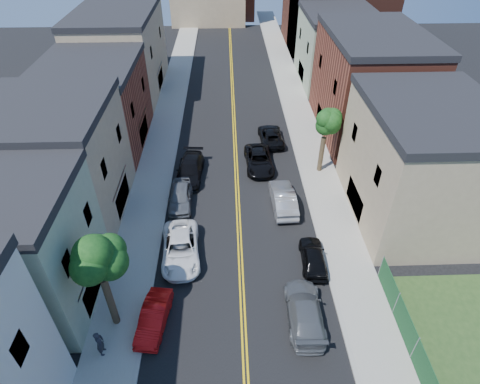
{
  "coord_description": "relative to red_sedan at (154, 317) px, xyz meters",
  "views": [
    {
      "loc": [
        -0.7,
        -0.62,
        21.6
      ],
      "look_at": [
        0.15,
        24.44,
        2.0
      ],
      "focal_mm": 29.45,
      "sensor_mm": 36.0,
      "label": 1
    }
  ],
  "objects": [
    {
      "name": "dark_car_right_far",
      "position": [
        9.3,
        21.86,
        0.02
      ],
      "size": [
        2.57,
        5.19,
        1.42
      ],
      "primitive_type": "imported",
      "rotation": [
        0.0,
        0.0,
        3.19
      ],
      "color": "black",
      "rests_on": "ground"
    },
    {
      "name": "curb_right",
      "position": [
        11.65,
        26.2,
        -0.61
      ],
      "size": [
        0.3,
        100.0,
        0.15
      ],
      "primitive_type": "cube",
      "color": "gray",
      "rests_on": "ground"
    },
    {
      "name": "bldg_left_tan_far",
      "position": [
        -8.5,
        36.2,
        4.06
      ],
      "size": [
        9.0,
        16.0,
        9.5
      ],
      "primitive_type": "cube",
      "color": "#998466",
      "rests_on": "ground"
    },
    {
      "name": "bldg_left_brick",
      "position": [
        -8.5,
        22.2,
        3.31
      ],
      "size": [
        9.0,
        12.0,
        8.0
      ],
      "primitive_type": "cube",
      "color": "brown",
      "rests_on": "ground"
    },
    {
      "name": "bldg_left_palegrn",
      "position": [
        -8.5,
        2.2,
        3.56
      ],
      "size": [
        9.0,
        8.0,
        8.5
      ],
      "primitive_type": "cube",
      "color": "gray",
      "rests_on": "ground"
    },
    {
      "name": "bldg_right_tan",
      "position": [
        19.5,
        10.2,
        3.81
      ],
      "size": [
        9.0,
        12.0,
        9.0
      ],
      "primitive_type": "cube",
      "color": "#998466",
      "rests_on": "ground"
    },
    {
      "name": "silver_car_right",
      "position": [
        9.3,
        11.09,
        0.17
      ],
      "size": [
        2.04,
        5.28,
        1.71
      ],
      "primitive_type": "imported",
      "rotation": [
        0.0,
        0.0,
        3.18
      ],
      "color": "#93959A",
      "rests_on": "ground"
    },
    {
      "name": "bldg_right_palegrn",
      "position": [
        19.5,
        38.2,
        3.56
      ],
      "size": [
        9.0,
        12.0,
        8.5
      ],
      "primitive_type": "cube",
      "color": "gray",
      "rests_on": "ground"
    },
    {
      "name": "sidewalk_left",
      "position": [
        -2.4,
        26.2,
        -0.61
      ],
      "size": [
        3.2,
        100.0,
        0.15
      ],
      "primitive_type": "cube",
      "color": "gray",
      "rests_on": "ground"
    },
    {
      "name": "pedestrian_left",
      "position": [
        -2.73,
        -1.87,
        0.39
      ],
      "size": [
        0.47,
        0.7,
        1.87
      ],
      "primitive_type": "imported",
      "rotation": [
        0.0,
        0.0,
        1.61
      ],
      "color": "#24242C",
      "rests_on": "sidewalk_left"
    },
    {
      "name": "grey_car_right",
      "position": [
        9.3,
        0.07,
        0.09
      ],
      "size": [
        2.33,
        5.44,
        1.56
      ],
      "primitive_type": "imported",
      "rotation": [
        0.0,
        0.0,
        3.12
      ],
      "color": "#56595D",
      "rests_on": "ground"
    },
    {
      "name": "black_car_left",
      "position": [
        1.18,
        15.68,
        0.13
      ],
      "size": [
        2.71,
        5.78,
        1.63
      ],
      "primitive_type": "imported",
      "rotation": [
        0.0,
        0.0,
        -0.08
      ],
      "color": "black",
      "rests_on": "ground"
    },
    {
      "name": "white_pickup",
      "position": [
        1.17,
        5.68,
        0.11
      ],
      "size": [
        3.14,
        5.95,
        1.6
      ],
      "primitive_type": "imported",
      "rotation": [
        0.0,
        0.0,
        0.09
      ],
      "color": "white",
      "rests_on": "ground"
    },
    {
      "name": "black_suv_lane",
      "position": [
        7.7,
        17.15,
        0.07
      ],
      "size": [
        2.73,
        5.55,
        1.51
      ],
      "primitive_type": "imported",
      "rotation": [
        0.0,
        0.0,
        0.04
      ],
      "color": "black",
      "rests_on": "ground"
    },
    {
      "name": "fence_right",
      "position": [
        15.0,
        -4.3,
        0.41
      ],
      "size": [
        0.04,
        15.0,
        1.9
      ],
      "primitive_type": "cube",
      "color": "#143F1E",
      "rests_on": "sidewalk_right"
    },
    {
      "name": "black_car_right",
      "position": [
        10.67,
        4.59,
        0.03
      ],
      "size": [
        1.87,
        4.28,
        1.43
      ],
      "primitive_type": "imported",
      "rotation": [
        0.0,
        0.0,
        3.1
      ],
      "color": "black",
      "rests_on": "ground"
    },
    {
      "name": "red_sedan",
      "position": [
        0.0,
        0.0,
        0.0
      ],
      "size": [
        2.0,
        4.33,
        1.38
      ],
      "primitive_type": "imported",
      "rotation": [
        0.0,
        0.0,
        -0.13
      ],
      "color": "red",
      "rests_on": "ground"
    },
    {
      "name": "bldg_right_brick",
      "position": [
        19.5,
        24.2,
        4.31
      ],
      "size": [
        9.0,
        14.0,
        10.0
      ],
      "primitive_type": "cube",
      "color": "brown",
      "rests_on": "ground"
    },
    {
      "name": "curb_left",
      "position": [
        -0.65,
        26.2,
        -0.61
      ],
      "size": [
        0.3,
        100.0,
        0.15
      ],
      "primitive_type": "cube",
      "color": "gray",
      "rests_on": "ground"
    },
    {
      "name": "grey_car_left",
      "position": [
        0.64,
        11.67,
        0.12
      ],
      "size": [
        2.02,
        4.8,
        1.62
      ],
      "primitive_type": "imported",
      "rotation": [
        0.0,
        0.0,
        0.02
      ],
      "color": "#585A5F",
      "rests_on": "ground"
    },
    {
      "name": "sidewalk_right",
      "position": [
        13.4,
        26.2,
        -0.61
      ],
      "size": [
        3.2,
        100.0,
        0.15
      ],
      "primitive_type": "cube",
      "color": "gray",
      "rests_on": "ground"
    },
    {
      "name": "tree_left_mid",
      "position": [
        -2.38,
        0.2,
        5.9
      ],
      "size": [
        5.2,
        5.2,
        9.29
      ],
      "color": "#332819",
      "rests_on": "sidewalk_left"
    },
    {
      "name": "tree_right_far",
      "position": [
        13.42,
        16.2,
        5.07
      ],
      "size": [
        4.4,
        4.4,
        8.03
      ],
      "color": "#332819",
      "rests_on": "sidewalk_right"
    },
    {
      "name": "bldg_left_tan_near",
      "position": [
        -8.5,
        11.2,
        3.81
      ],
      "size": [
        9.0,
        10.0,
        9.0
      ],
      "primitive_type": "cube",
      "color": "#998466",
      "rests_on": "ground"
    }
  ]
}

